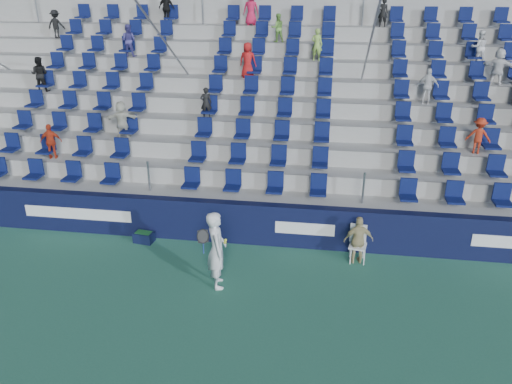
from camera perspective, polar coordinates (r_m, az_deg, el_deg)
ground at (r=11.47m, az=-3.09°, el=-13.33°), size 70.00×70.00×0.00m
sponsor_wall at (r=13.80m, az=-0.60°, el=-3.59°), size 24.00×0.32×1.20m
grandstand at (r=17.98m, az=1.87°, el=8.11°), size 24.00×8.17×6.63m
tennis_player at (r=11.80m, az=-4.52°, el=-6.59°), size 0.73×0.82×1.94m
line_judge_chair at (r=13.28m, az=11.57°, el=-5.44°), size 0.50×0.51×0.98m
line_judge at (r=13.10m, az=11.63°, el=-5.41°), size 0.81×0.45×1.30m
ball_bin at (r=14.38m, az=-12.69°, el=-4.99°), size 0.58×0.42×0.30m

